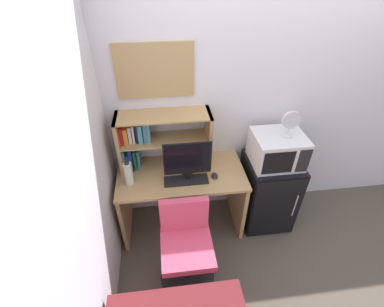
{
  "coord_description": "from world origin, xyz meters",
  "views": [
    {
      "loc": [
        -1.08,
        -2.28,
        2.49
      ],
      "look_at": [
        -0.84,
        -0.34,
        1.0
      ],
      "focal_mm": 25.59,
      "sensor_mm": 36.0,
      "label": 1
    }
  ],
  "objects": [
    {
      "name": "hutch_bookshelf",
      "position": [
        -1.21,
        -0.13,
        1.06
      ],
      "size": [
        0.86,
        0.28,
        0.55
      ],
      "color": "tan",
      "rests_on": "desk"
    },
    {
      "name": "desk_chair",
      "position": [
        -0.96,
        -0.89,
        0.37
      ],
      "size": [
        0.5,
        0.5,
        0.84
      ],
      "color": "black",
      "rests_on": "ground_plane"
    },
    {
      "name": "wall_left",
      "position": [
        -1.62,
        -1.6,
        1.3
      ],
      "size": [
        0.04,
        4.4,
        2.6
      ],
      "primitive_type": "cube",
      "color": "silver",
      "rests_on": "ground_plane"
    },
    {
      "name": "desk_fan",
      "position": [
        0.04,
        -0.32,
        1.25
      ],
      "size": [
        0.17,
        0.11,
        0.25
      ],
      "color": "silver",
      "rests_on": "microwave"
    },
    {
      "name": "desk",
      "position": [
        -0.94,
        -0.31,
        0.52
      ],
      "size": [
        1.22,
        0.61,
        0.75
      ],
      "color": "tan",
      "rests_on": "ground_plane"
    },
    {
      "name": "wall_corkboard",
      "position": [
        -1.11,
        -0.01,
        1.65
      ],
      "size": [
        0.66,
        0.02,
        0.47
      ],
      "primitive_type": "cube",
      "color": "tan"
    },
    {
      "name": "keyboard",
      "position": [
        -0.91,
        -0.42,
        0.76
      ],
      "size": [
        0.41,
        0.13,
        0.02
      ],
      "primitive_type": "cube",
      "color": "black",
      "rests_on": "desk"
    },
    {
      "name": "monitor",
      "position": [
        -0.89,
        -0.41,
        0.98
      ],
      "size": [
        0.43,
        0.17,
        0.41
      ],
      "color": "black",
      "rests_on": "desk"
    },
    {
      "name": "water_bottle",
      "position": [
        -1.42,
        -0.38,
        0.87
      ],
      "size": [
        0.08,
        0.08,
        0.25
      ],
      "color": "silver",
      "rests_on": "desk"
    },
    {
      "name": "microwave",
      "position": [
        -0.02,
        -0.31,
        0.96
      ],
      "size": [
        0.47,
        0.41,
        0.3
      ],
      "color": "silver",
      "rests_on": "mini_fridge"
    },
    {
      "name": "wall_back",
      "position": [
        0.4,
        0.02,
        1.3
      ],
      "size": [
        6.4,
        0.04,
        2.6
      ],
      "primitive_type": "cube",
      "color": "silver",
      "rests_on": "ground_plane"
    },
    {
      "name": "computer_mouse",
      "position": [
        -0.63,
        -0.4,
        0.77
      ],
      "size": [
        0.06,
        0.09,
        0.03
      ],
      "primitive_type": "ellipsoid",
      "color": "black",
      "rests_on": "desk"
    },
    {
      "name": "mini_fridge",
      "position": [
        -0.02,
        -0.32,
        0.4
      ],
      "size": [
        0.51,
        0.53,
        0.81
      ],
      "color": "black",
      "rests_on": "ground_plane"
    }
  ]
}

